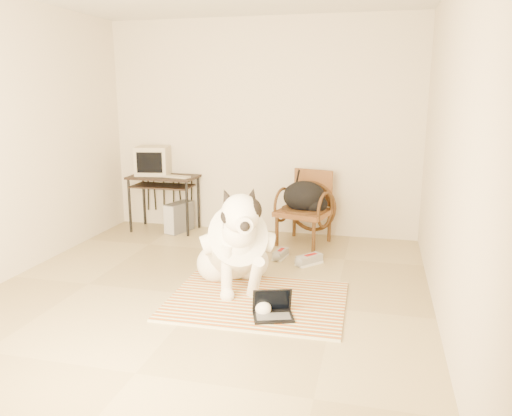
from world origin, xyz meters
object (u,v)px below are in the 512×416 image
(computer_desk, at_px, (163,184))
(crt_monitor, at_px, (153,161))
(rattan_chair, at_px, (306,207))
(laptop, at_px, (273,310))
(dog, at_px, (236,246))
(pc_tower, at_px, (179,217))
(backpack, at_px, (306,198))

(computer_desk, relative_size, crt_monitor, 1.81)
(computer_desk, relative_size, rattan_chair, 1.00)
(computer_desk, bearing_deg, laptop, -49.28)
(dog, xyz_separation_m, rattan_chair, (0.41, 1.60, 0.02))
(computer_desk, height_order, rattan_chair, rattan_chair)
(pc_tower, bearing_deg, dog, -53.15)
(laptop, height_order, computer_desk, computer_desk)
(dog, relative_size, backpack, 2.36)
(laptop, xyz_separation_m, crt_monitor, (-2.12, 2.34, 0.84))
(dog, xyz_separation_m, computer_desk, (-1.48, 1.71, 0.21))
(pc_tower, height_order, backpack, backpack)
(computer_desk, bearing_deg, crt_monitor, 154.78)
(laptop, bearing_deg, backpack, 91.19)
(laptop, distance_m, backpack, 2.15)
(laptop, bearing_deg, rattan_chair, 91.44)
(pc_tower, height_order, rattan_chair, rattan_chair)
(dog, bearing_deg, rattan_chair, 75.50)
(dog, distance_m, rattan_chair, 1.66)
(computer_desk, bearing_deg, pc_tower, -5.51)
(laptop, bearing_deg, pc_tower, 127.75)
(dog, xyz_separation_m, pc_tower, (-1.27, 1.69, -0.22))
(laptop, xyz_separation_m, backpack, (-0.04, 2.09, 0.50))
(crt_monitor, relative_size, rattan_chair, 0.56)
(rattan_chair, bearing_deg, dog, -104.50)
(rattan_chair, height_order, backpack, rattan_chair)
(laptop, distance_m, computer_desk, 3.04)
(dog, xyz_separation_m, laptop, (0.47, -0.55, -0.34))
(backpack, bearing_deg, dog, -105.51)
(crt_monitor, bearing_deg, pc_tower, -14.64)
(computer_desk, xyz_separation_m, backpack, (1.91, -0.18, -0.05))
(backpack, bearing_deg, laptop, -88.81)
(pc_tower, bearing_deg, laptop, -52.25)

